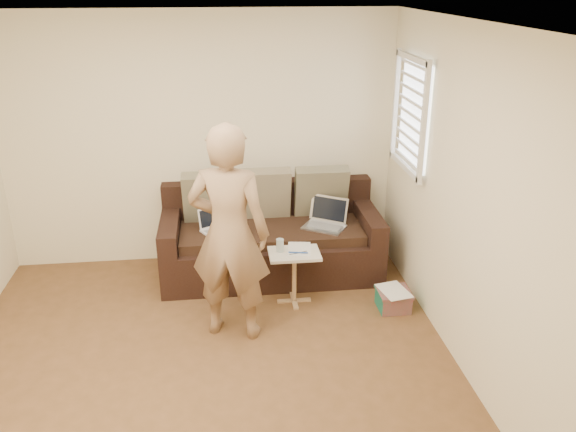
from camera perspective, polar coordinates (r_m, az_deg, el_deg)
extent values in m
plane|color=brown|center=(4.69, -7.97, -15.90)|extent=(4.50, 4.50, 0.00)
plane|color=white|center=(3.71, -10.18, 17.58)|extent=(4.50, 4.50, 0.00)
plane|color=beige|center=(6.16, -8.44, 7.13)|extent=(4.00, 0.00, 4.00)
plane|color=beige|center=(4.41, 17.95, 0.13)|extent=(0.00, 4.50, 4.50)
imported|color=#91724F|center=(4.82, -5.71, -1.72)|extent=(0.78, 0.64, 1.86)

